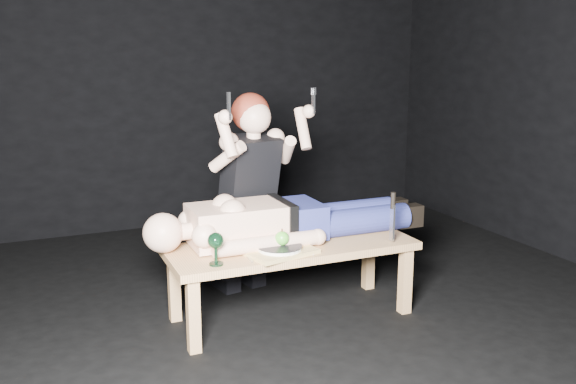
{
  "coord_description": "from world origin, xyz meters",
  "views": [
    {
      "loc": [
        -1.25,
        -2.96,
        1.55
      ],
      "look_at": [
        0.17,
        0.27,
        0.75
      ],
      "focal_mm": 39.06,
      "sensor_mm": 36.0,
      "label": 1
    }
  ],
  "objects_px": {
    "kneeling_woman": "(244,191)",
    "lying_man": "(290,214)",
    "table": "(291,280)",
    "serving_tray": "(280,251)",
    "goblet": "(216,249)",
    "carving_knife": "(392,217)"
  },
  "relations": [
    {
      "from": "serving_tray",
      "to": "goblet",
      "type": "xyz_separation_m",
      "value": [
        -0.38,
        -0.04,
        0.08
      ]
    },
    {
      "from": "lying_man",
      "to": "kneeling_woman",
      "type": "height_order",
      "value": "kneeling_woman"
    },
    {
      "from": "table",
      "to": "goblet",
      "type": "relative_size",
      "value": 8.17
    },
    {
      "from": "table",
      "to": "goblet",
      "type": "xyz_separation_m",
      "value": [
        -0.51,
        -0.17,
        0.31
      ]
    },
    {
      "from": "table",
      "to": "kneeling_woman",
      "type": "relative_size",
      "value": 1.08
    },
    {
      "from": "kneeling_woman",
      "to": "serving_tray",
      "type": "distance_m",
      "value": 0.68
    },
    {
      "from": "carving_knife",
      "to": "serving_tray",
      "type": "bearing_deg",
      "value": 174.44
    },
    {
      "from": "table",
      "to": "carving_knife",
      "type": "relative_size",
      "value": 4.8
    },
    {
      "from": "lying_man",
      "to": "goblet",
      "type": "xyz_separation_m",
      "value": [
        -0.56,
        -0.3,
        -0.05
      ]
    },
    {
      "from": "serving_tray",
      "to": "goblet",
      "type": "height_order",
      "value": "goblet"
    },
    {
      "from": "table",
      "to": "serving_tray",
      "type": "distance_m",
      "value": 0.3
    },
    {
      "from": "table",
      "to": "carving_knife",
      "type": "bearing_deg",
      "value": -19.68
    },
    {
      "from": "table",
      "to": "goblet",
      "type": "distance_m",
      "value": 0.62
    },
    {
      "from": "goblet",
      "to": "carving_knife",
      "type": "xyz_separation_m",
      "value": [
        1.06,
        -0.03,
        0.06
      ]
    },
    {
      "from": "table",
      "to": "kneeling_woman",
      "type": "height_order",
      "value": "kneeling_woman"
    },
    {
      "from": "table",
      "to": "serving_tray",
      "type": "height_order",
      "value": "serving_tray"
    },
    {
      "from": "lying_man",
      "to": "carving_knife",
      "type": "distance_m",
      "value": 0.6
    },
    {
      "from": "kneeling_woman",
      "to": "lying_man",
      "type": "bearing_deg",
      "value": -79.12
    },
    {
      "from": "table",
      "to": "serving_tray",
      "type": "relative_size",
      "value": 3.88
    },
    {
      "from": "goblet",
      "to": "serving_tray",
      "type": "bearing_deg",
      "value": 6.46
    },
    {
      "from": "lying_man",
      "to": "kneeling_woman",
      "type": "bearing_deg",
      "value": 112.59
    },
    {
      "from": "serving_tray",
      "to": "lying_man",
      "type": "bearing_deg",
      "value": 55.08
    }
  ]
}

